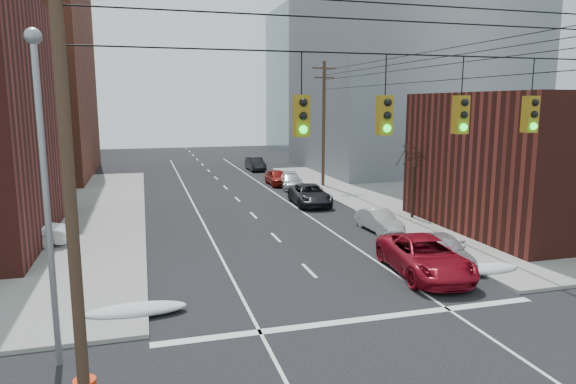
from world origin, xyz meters
TOP-DOWN VIEW (x-y plane):
  - sidewalk_ne at (27.00, 27.00)m, footprint 40.00×40.00m
  - building_brick_far at (-26.00, 74.00)m, footprint 22.00×18.00m
  - building_office at (22.00, 44.00)m, footprint 22.00×20.00m
  - building_glass at (24.00, 70.00)m, footprint 20.00×18.00m
  - building_storefront at (18.00, 16.00)m, footprint 16.00×12.00m
  - utility_pole_left at (-8.50, 3.00)m, footprint 2.20×0.28m
  - utility_pole_far at (8.50, 34.00)m, footprint 2.20×0.28m
  - traffic_signals at (0.10, 2.97)m, footprint 17.00×0.42m
  - street_light at (-9.50, 6.00)m, footprint 0.44×0.44m
  - bare_tree at (9.59, 20.00)m, footprint 2.09×2.20m
  - snow_nw at (-7.40, 9.00)m, footprint 3.50×1.08m
  - snow_ne at (7.40, 9.50)m, footprint 3.00×1.08m
  - snow_east_far at (7.40, 14.00)m, footprint 4.00×1.08m
  - red_pickup at (4.70, 10.19)m, footprint 3.31×6.12m
  - parked_car_a at (6.40, 11.34)m, footprint 2.20×4.28m
  - parked_car_b at (6.21, 17.81)m, footprint 1.53×3.91m
  - parked_car_c at (4.80, 26.48)m, footprint 2.90×5.56m
  - parked_car_d at (5.49, 33.90)m, footprint 2.36×4.69m
  - parked_car_e at (4.80, 36.12)m, footprint 1.69×4.14m
  - parked_car_f at (5.09, 46.94)m, footprint 1.60×4.51m
  - lot_car_a at (-13.02, 19.33)m, footprint 4.61×1.97m

SIDE VIEW (x-z plane):
  - sidewalk_ne at x=27.00m, z-range 0.00..0.15m
  - snow_nw at x=-7.40m, z-range 0.00..0.42m
  - snow_ne at x=7.40m, z-range 0.00..0.42m
  - snow_east_far at x=7.40m, z-range 0.00..0.42m
  - parked_car_b at x=6.21m, z-range 0.00..1.27m
  - parked_car_d at x=5.49m, z-range 0.00..1.31m
  - parked_car_a at x=6.40m, z-range 0.00..1.39m
  - parked_car_e at x=4.80m, z-range 0.00..1.41m
  - parked_car_f at x=5.09m, z-range 0.00..1.48m
  - parked_car_c at x=4.80m, z-range 0.00..1.50m
  - red_pickup at x=4.70m, z-range 0.00..1.63m
  - lot_car_a at x=-13.02m, z-range 0.15..1.63m
  - bare_tree at x=9.59m, z-range -0.15..4.79m
  - building_storefront at x=18.00m, z-range 0.00..8.00m
  - street_light at x=-9.50m, z-range 0.88..10.20m
  - utility_pole_left at x=-8.50m, z-range 0.28..11.28m
  - utility_pole_far at x=8.50m, z-range 0.28..11.28m
  - building_brick_far at x=-26.00m, z-range 0.00..12.00m
  - traffic_signals at x=0.10m, z-range 6.16..8.18m
  - building_glass at x=24.00m, z-range 0.00..22.00m
  - building_office at x=22.00m, z-range 0.00..25.00m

